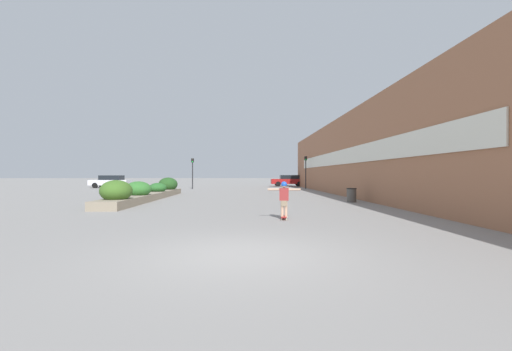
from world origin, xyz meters
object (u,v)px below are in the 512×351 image
skateboard (284,217)px  car_center_right (288,180)px  traffic_light_right (306,167)px  car_center_left (377,180)px  trash_bin (352,195)px  traffic_light_left (193,168)px  skateboarder (284,195)px  car_leftmost (111,181)px

skateboard → car_center_right: (4.32, 33.92, 0.73)m
traffic_light_right → car_center_left: bearing=32.2°
car_center_right → trash_bin: bearing=-179.2°
skateboard → traffic_light_left: (-7.31, 25.94, 2.24)m
skateboarder → trash_bin: size_ratio=1.55×
skateboard → skateboarder: bearing=-56.1°
skateboard → traffic_light_left: bearing=113.1°
car_center_right → traffic_light_left: 14.19m
traffic_light_right → skateboard: bearing=-101.5°
car_center_left → traffic_light_right: 12.66m
car_center_right → traffic_light_right: (0.92, -8.26, 1.66)m
car_center_right → traffic_light_right: traffic_light_right is taller
trash_bin → skateboard: bearing=-122.4°
car_center_right → traffic_light_left: traffic_light_left is taller
trash_bin → traffic_light_left: size_ratio=0.24×
skateboarder → car_leftmost: bearing=128.4°
traffic_light_left → traffic_light_right: (12.55, -0.28, 0.15)m
car_center_right → skateboarder: bearing=172.7°
skateboard → car_center_left: size_ratio=0.17×
car_leftmost → trash_bin: bearing=-134.4°
skateboard → skateboarder: skateboarder is taller
car_center_left → traffic_light_right: (-10.63, -6.69, 1.63)m
skateboard → traffic_light_right: bearing=85.8°
car_center_left → car_center_right: 11.65m
skateboard → skateboarder: size_ratio=0.62×
skateboard → trash_bin: (4.71, 7.44, 0.33)m
skateboard → traffic_light_left: 27.04m
trash_bin → traffic_light_left: 22.15m
car_leftmost → traffic_light_right: traffic_light_right is taller
skateboard → car_leftmost: car_leftmost is taller
skateboard → traffic_light_right: traffic_light_right is taller
car_center_right → car_center_left: bearing=-97.8°
skateboard → car_center_left: 36.04m
skateboarder → car_leftmost: 34.21m
skateboard → traffic_light_right: size_ratio=0.21×
car_leftmost → car_center_left: car_center_left is taller
car_leftmost → skateboard: bearing=-149.0°
skateboarder → traffic_light_left: 26.99m
skateboarder → traffic_light_right: 26.24m
trash_bin → car_center_left: car_center_left is taller
trash_bin → traffic_light_left: traffic_light_left is taller
trash_bin → car_leftmost: car_leftmost is taller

